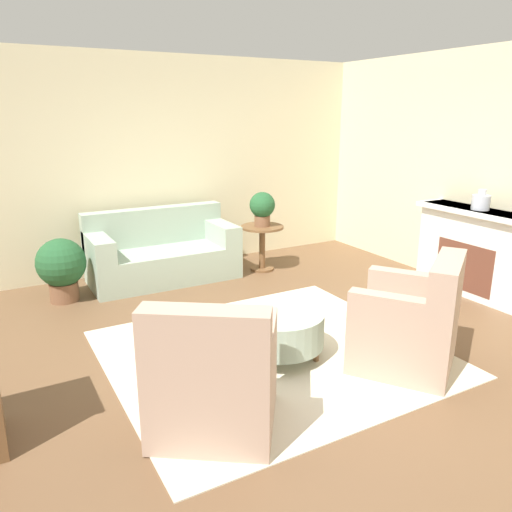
# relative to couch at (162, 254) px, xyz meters

# --- Properties ---
(ground_plane) EXTENTS (16.00, 16.00, 0.00)m
(ground_plane) POSITION_rel_couch_xyz_m (0.15, -2.48, -0.33)
(ground_plane) COLOR brown
(wall_back) EXTENTS (9.97, 0.12, 2.80)m
(wall_back) POSITION_rel_couch_xyz_m (0.15, 0.56, 1.07)
(wall_back) COLOR beige
(wall_back) RESTS_ON ground_plane
(rug) EXTENTS (2.76, 2.53, 0.01)m
(rug) POSITION_rel_couch_xyz_m (0.15, -2.48, -0.32)
(rug) COLOR beige
(rug) RESTS_ON ground_plane
(couch) EXTENTS (1.83, 0.84, 0.89)m
(couch) POSITION_rel_couch_xyz_m (0.00, 0.00, 0.00)
(couch) COLOR #9EB29E
(couch) RESTS_ON ground_plane
(armchair_left) EXTENTS (1.10, 1.10, 0.97)m
(armchair_left) POSITION_rel_couch_xyz_m (-0.75, -3.24, 0.05)
(armchair_left) COLOR tan
(armchair_left) RESTS_ON rug
(armchair_right) EXTENTS (1.10, 1.10, 0.97)m
(armchair_right) POSITION_rel_couch_xyz_m (1.05, -3.24, 0.05)
(armchair_right) COLOR tan
(armchair_right) RESTS_ON rug
(ottoman_table) EXTENTS (0.78, 0.78, 0.41)m
(ottoman_table) POSITION_rel_couch_xyz_m (0.18, -2.56, -0.05)
(ottoman_table) COLOR #9EB29E
(ottoman_table) RESTS_ON rug
(side_table) EXTENTS (0.57, 0.57, 0.61)m
(side_table) POSITION_rel_couch_xyz_m (1.30, -0.30, 0.10)
(side_table) COLOR brown
(side_table) RESTS_ON ground_plane
(fireplace) EXTENTS (0.44, 1.49, 1.01)m
(fireplace) POSITION_rel_couch_xyz_m (3.00, -2.32, 0.21)
(fireplace) COLOR white
(fireplace) RESTS_ON ground_plane
(vase_mantel_near) EXTENTS (0.20, 0.20, 0.23)m
(vase_mantel_near) POSITION_rel_couch_xyz_m (2.99, -2.32, 0.78)
(vase_mantel_near) COLOR silver
(vase_mantel_near) RESTS_ON fireplace
(potted_plant_on_side_table) EXTENTS (0.34, 0.34, 0.45)m
(potted_plant_on_side_table) POSITION_rel_couch_xyz_m (1.30, -0.30, 0.54)
(potted_plant_on_side_table) COLOR brown
(potted_plant_on_side_table) RESTS_ON side_table
(potted_plant_floor) EXTENTS (0.55, 0.55, 0.73)m
(potted_plant_floor) POSITION_rel_couch_xyz_m (-1.24, -0.21, 0.09)
(potted_plant_floor) COLOR brown
(potted_plant_floor) RESTS_ON ground_plane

